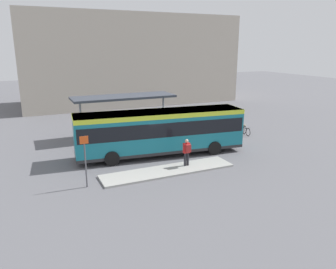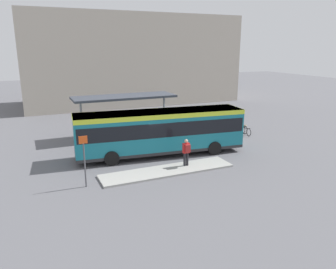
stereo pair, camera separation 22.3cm
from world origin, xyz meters
TOP-DOWN VIEW (x-y plane):
  - ground_plane at (0.00, 0.00)m, footprint 120.00×120.00m
  - curb_island at (-0.85, -3.15)m, footprint 8.11×1.80m
  - city_bus at (0.01, -0.00)m, footprint 11.58×3.67m
  - pedestrian_waiting at (0.47, -2.99)m, footprint 0.41×0.43m
  - bicycle_black at (8.63, 1.94)m, footprint 0.48×1.57m
  - bicycle_yellow at (8.72, 2.73)m, footprint 0.48×1.77m
  - station_shelter at (-0.78, 5.77)m, footprint 8.29×2.77m
  - potted_planter_near_shelter at (-3.51, 3.67)m, footprint 0.86×0.86m
  - platform_sign at (-5.70, -3.37)m, footprint 0.44×0.08m
  - station_building at (5.20, 22.67)m, footprint 27.24×10.39m

SIDE VIEW (x-z plane):
  - ground_plane at x=0.00m, z-range 0.00..0.00m
  - curb_island at x=-0.85m, z-range 0.00..0.12m
  - bicycle_black at x=8.63m, z-range 0.00..0.68m
  - bicycle_yellow at x=8.72m, z-range 0.00..0.76m
  - potted_planter_near_shelter at x=-3.51m, z-range 0.03..1.42m
  - pedestrian_waiting at x=0.47m, z-range 0.24..1.93m
  - platform_sign at x=-5.70m, z-range 0.16..2.96m
  - city_bus at x=0.01m, z-range 0.26..3.31m
  - station_shelter at x=-0.78m, z-range 1.53..4.89m
  - station_building at x=5.20m, z-range 0.00..11.13m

